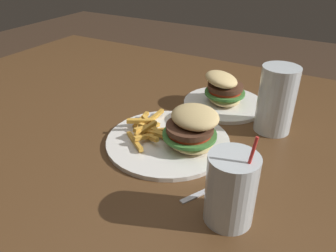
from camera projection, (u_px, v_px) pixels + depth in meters
name	position (u px, v px, depth m)	size (l,w,h in m)	color
dining_table	(153.00, 169.00, 0.86)	(1.60, 1.13, 0.75)	brown
meal_plate_near	(179.00, 134.00, 0.72)	(0.28, 0.28, 0.10)	white
beer_glass	(276.00, 102.00, 0.76)	(0.09, 0.09, 0.16)	silver
juice_glass	(231.00, 190.00, 0.52)	(0.08, 0.08, 0.17)	silver
spoon	(234.00, 176.00, 0.63)	(0.10, 0.15, 0.01)	silver
meal_plate_far	(224.00, 94.00, 0.89)	(0.22, 0.22, 0.10)	white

